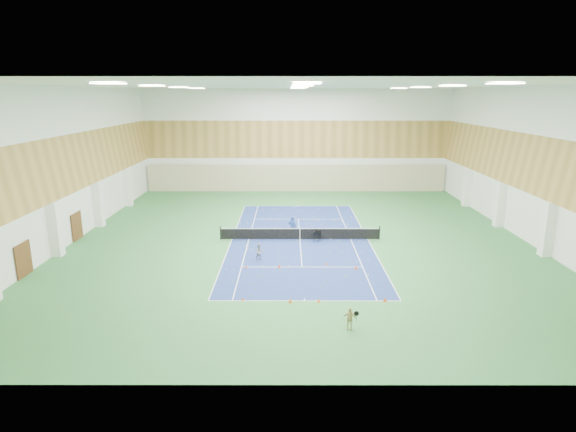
{
  "coord_description": "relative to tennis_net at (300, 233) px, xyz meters",
  "views": [
    {
      "loc": [
        -0.92,
        -37.13,
        11.43
      ],
      "look_at": [
        -0.96,
        -0.19,
        2.0
      ],
      "focal_mm": 30.0,
      "sensor_mm": 36.0,
      "label": 1
    }
  ],
  "objects": [
    {
      "name": "ceiling_light_grid",
      "position": [
        0.0,
        0.0,
        11.37
      ],
      "size": [
        21.4,
        25.4,
        0.06
      ],
      "primitive_type": null,
      "color": "white",
      "rests_on": "room_shell"
    },
    {
      "name": "court_surface",
      "position": [
        0.0,
        0.0,
        -0.55
      ],
      "size": [
        10.97,
        23.77,
        0.01
      ],
      "primitive_type": "cube",
      "color": "navy",
      "rests_on": "ground"
    },
    {
      "name": "ground",
      "position": [
        0.0,
        0.0,
        -0.55
      ],
      "size": [
        40.0,
        40.0,
        0.0
      ],
      "primitive_type": "plane",
      "color": "#307039",
      "rests_on": "ground"
    },
    {
      "name": "ball_cart",
      "position": [
        1.35,
        -0.6,
        -0.11
      ],
      "size": [
        0.64,
        0.64,
        0.87
      ],
      "primitive_type": null,
      "rotation": [
        0.0,
        0.0,
        -0.34
      ],
      "color": "black",
      "rests_on": "ground"
    },
    {
      "name": "tennis_balls_scatter",
      "position": [
        0.0,
        0.0,
        -0.5
      ],
      "size": [
        10.57,
        22.77,
        0.07
      ],
      "primitive_type": null,
      "color": "#D5F329",
      "rests_on": "ground"
    },
    {
      "name": "cone_svc_b",
      "position": [
        -1.54,
        -6.53,
        -0.43
      ],
      "size": [
        0.22,
        0.22,
        0.25
      ],
      "primitive_type": "cone",
      "color": "#F6460C",
      "rests_on": "ground"
    },
    {
      "name": "cone_svc_a",
      "position": [
        -3.78,
        -6.57,
        -0.45
      ],
      "size": [
        0.19,
        0.19,
        0.2
      ],
      "primitive_type": "cone",
      "color": "#E73C0C",
      "rests_on": "ground"
    },
    {
      "name": "tennis_net",
      "position": [
        0.0,
        0.0,
        0.0
      ],
      "size": [
        12.8,
        0.1,
        1.1
      ],
      "primitive_type": null,
      "color": "black",
      "rests_on": "ground"
    },
    {
      "name": "door_left_b",
      "position": [
        -17.92,
        0.0,
        0.55
      ],
      "size": [
        0.08,
        1.8,
        2.2
      ],
      "primitive_type": "cube",
      "color": "#593319",
      "rests_on": "ground"
    },
    {
      "name": "cone_base_d",
      "position": [
        4.55,
        -11.96,
        -0.43
      ],
      "size": [
        0.22,
        0.22,
        0.24
      ],
      "primitive_type": "cone",
      "color": "#F5560C",
      "rests_on": "ground"
    },
    {
      "name": "door_left_a",
      "position": [
        -17.92,
        -8.0,
        0.55
      ],
      "size": [
        0.08,
        1.8,
        2.2
      ],
      "primitive_type": "cube",
      "color": "#593319",
      "rests_on": "ground"
    },
    {
      "name": "cone_base_c",
      "position": [
        0.78,
        -12.04,
        -0.44
      ],
      "size": [
        0.2,
        0.2,
        0.22
      ],
      "primitive_type": "cone",
      "color": "#FD620D",
      "rests_on": "ground"
    },
    {
      "name": "coach",
      "position": [
        -0.61,
        0.6,
        0.33
      ],
      "size": [
        0.72,
        0.56,
        1.76
      ],
      "primitive_type": "imported",
      "rotation": [
        0.0,
        0.0,
        2.9
      ],
      "color": "#204097",
      "rests_on": "ground"
    },
    {
      "name": "wood_cladding",
      "position": [
        0.0,
        0.0,
        7.45
      ],
      "size": [
        36.0,
        40.0,
        8.0
      ],
      "primitive_type": null,
      "color": "#B08541",
      "rests_on": "room_shell"
    },
    {
      "name": "child_court",
      "position": [
        -2.96,
        -4.98,
        0.06
      ],
      "size": [
        0.73,
        0.65,
        1.23
      ],
      "primitive_type": "imported",
      "rotation": [
        0.0,
        0.0,
        0.38
      ],
      "color": "#9998A1",
      "rests_on": "ground"
    },
    {
      "name": "back_curtain",
      "position": [
        0.0,
        19.75,
        1.05
      ],
      "size": [
        35.4,
        0.16,
        3.2
      ],
      "primitive_type": "cube",
      "color": "#C6B793",
      "rests_on": "ground"
    },
    {
      "name": "child_apron",
      "position": [
        2.12,
        -15.24,
        0.02
      ],
      "size": [
        0.71,
        0.4,
        1.14
      ],
      "primitive_type": "imported",
      "rotation": [
        0.0,
        0.0,
        -0.19
      ],
      "color": "tan",
      "rests_on": "ground"
    },
    {
      "name": "cone_base_a",
      "position": [
        -3.52,
        -11.8,
        -0.45
      ],
      "size": [
        0.18,
        0.18,
        0.2
      ],
      "primitive_type": "cone",
      "color": "#EC4D0C",
      "rests_on": "ground"
    },
    {
      "name": "cone_svc_c",
      "position": [
        1.7,
        -5.96,
        -0.45
      ],
      "size": [
        0.18,
        0.18,
        0.19
      ],
      "primitive_type": "cone",
      "color": "orange",
      "rests_on": "ground"
    },
    {
      "name": "room_shell",
      "position": [
        0.0,
        0.0,
        5.45
      ],
      "size": [
        36.0,
        40.0,
        12.0
      ],
      "primitive_type": null,
      "color": "white",
      "rests_on": "ground"
    },
    {
      "name": "cone_base_b",
      "position": [
        -0.82,
        -12.1,
        -0.42
      ],
      "size": [
        0.23,
        0.23,
        0.25
      ],
      "primitive_type": "cone",
      "color": "#EB5C0C",
      "rests_on": "ground"
    },
    {
      "name": "cone_svc_d",
      "position": [
        3.6,
        -6.78,
        -0.43
      ],
      "size": [
        0.22,
        0.22,
        0.24
      ],
      "primitive_type": "cone",
      "color": "#EF3E0C",
      "rests_on": "ground"
    }
  ]
}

